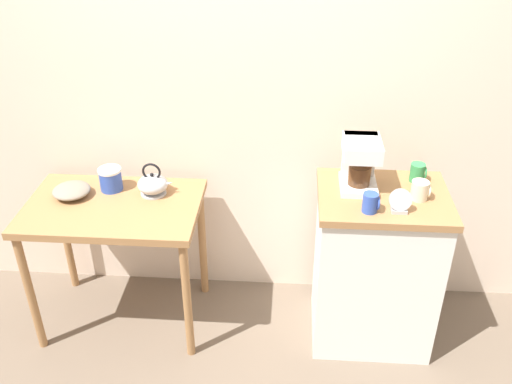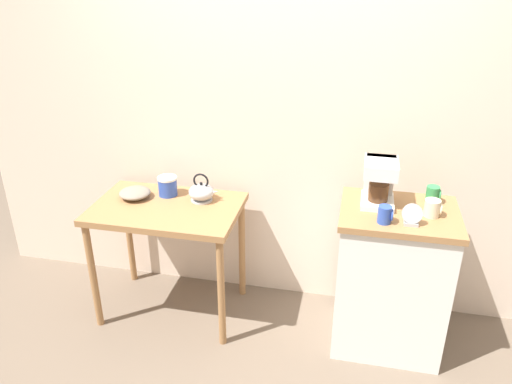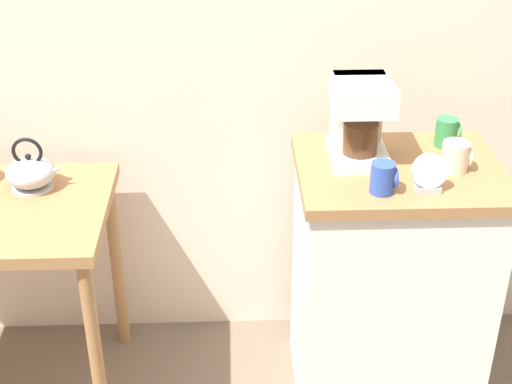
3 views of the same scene
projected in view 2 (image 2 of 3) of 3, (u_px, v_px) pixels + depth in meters
The scene contains 12 objects.
ground_plane at pixel (270, 324), 3.25m from camera, with size 8.00×8.00×0.00m, color #6B5B4C.
back_wall at pixel (302, 96), 3.03m from camera, with size 4.40×0.10×2.80m, color beige.
wooden_table at pixel (167, 220), 3.12m from camera, with size 0.90×0.59×0.77m.
kitchen_counter at pixel (391, 279), 2.94m from camera, with size 0.64×0.51×0.90m.
bowl_stoneware at pixel (135, 193), 3.17m from camera, with size 0.20×0.20×0.06m.
teakettle at pixel (202, 192), 3.13m from camera, with size 0.19×0.16×0.18m.
canister_enamel at pixel (168, 186), 3.20m from camera, with size 0.12×0.12×0.12m.
coffee_maker at pixel (380, 179), 2.78m from camera, with size 0.18×0.22×0.26m.
mug_blue at pixel (385, 215), 2.61m from camera, with size 0.08×0.07×0.09m.
mug_small_cream at pixel (432, 208), 2.68m from camera, with size 0.09×0.08×0.09m.
mug_tall_green at pixel (433, 194), 2.83m from camera, with size 0.08×0.07×0.10m.
table_clock at pixel (412, 216), 2.59m from camera, with size 0.10×0.05×0.12m.
Camera 2 is at (0.46, -2.54, 2.16)m, focal length 35.29 mm.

